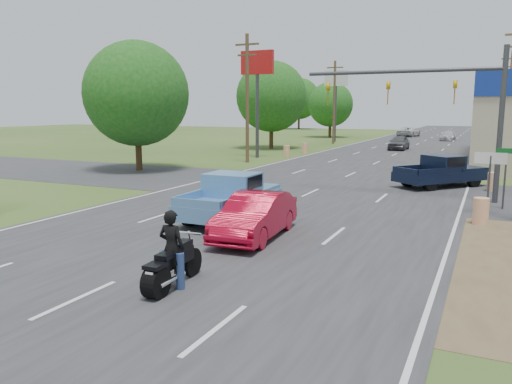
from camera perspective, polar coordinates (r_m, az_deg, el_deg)
The scene contains 28 objects.
ground at distance 12.11m, azimuth -19.86°, elevation -11.55°, with size 200.00×200.00×0.00m, color #334D1E.
main_road at distance 48.76m, azimuth 15.52°, elevation 4.13°, with size 15.00×180.00×0.02m, color #2D2D30.
cross_road at distance 27.47m, azimuth 7.61°, elevation 0.52°, with size 120.00×10.00×0.02m, color #2D2D30.
utility_pole_3 at distance 56.91m, azimuth 26.96°, elevation 9.53°, with size 2.00×0.28×10.00m.
utility_pole_5 at distance 40.01m, azimuth -1.01°, elevation 11.00°, with size 2.00×0.28×10.00m.
utility_pole_6 at distance 62.45m, azimuth 8.93°, elevation 10.32°, with size 2.00×0.28×10.00m.
tree_0 at distance 35.64m, azimuth -13.50°, elevation 10.85°, with size 7.14×7.14×8.84m.
tree_1 at distance 54.40m, azimuth 1.78°, elevation 10.85°, with size 7.56×7.56×9.36m.
tree_2 at distance 77.20m, azimuth 8.51°, elevation 9.87°, with size 6.72×6.72×8.32m.
tree_4 at distance 104.25m, azimuth -12.30°, elevation 10.64°, with size 9.24×9.24×11.44m.
tree_6 at distance 109.76m, azimuth 4.96°, elevation 10.59°, with size 8.82×8.82×10.92m.
barrel_0 at distance 20.23m, azimuth 24.30°, elevation -2.02°, with size 0.56×0.56×1.00m, color orange.
barrel_1 at distance 28.63m, azimuth 25.46°, elevation 1.04°, with size 0.56×0.56×1.00m, color orange.
barrel_2 at distance 45.23m, azimuth 3.52°, elevation 4.69°, with size 0.56×0.56×1.00m, color orange.
barrel_3 at distance 48.86m, azimuth 5.60°, elevation 5.02°, with size 0.56×0.56×1.00m, color orange.
pole_sign_left_near at distance 44.14m, azimuth 0.14°, elevation 13.26°, with size 3.00×0.35×9.20m.
pole_sign_left_far at distance 66.62m, azimuth 9.12°, elevation 11.85°, with size 3.00×0.35×9.20m.
lane_sign at distance 22.01m, azimuth 25.18°, elevation 2.48°, with size 1.20×0.08×2.52m.
street_name_sign at distance 23.54m, azimuth 26.61°, elevation 2.05°, with size 0.80×0.08×2.61m.
signal_mast at distance 25.00m, azimuth 20.16°, elevation 10.20°, with size 9.12×0.40×7.00m.
red_convertible at distance 16.46m, azimuth -0.10°, elevation -2.78°, with size 1.57×4.49×1.48m, color #9F071F.
motorcycle at distance 12.06m, azimuth -9.73°, elevation -8.50°, with size 0.73×2.38×1.21m.
rider at distance 12.01m, azimuth -9.60°, elevation -6.73°, with size 0.66×0.43×1.81m, color black.
blue_pickup at distance 19.38m, azimuth -2.67°, elevation -0.43°, with size 2.16×5.44×1.80m.
navy_pickup at distance 29.25m, azimuth 20.59°, elevation 2.26°, with size 4.89×5.33×1.74m.
distant_car_grey at distance 54.80m, azimuth 16.02°, elevation 5.43°, with size 1.76×4.38×1.49m, color #4C4C50.
distant_car_silver at distance 73.33m, azimuth 21.08°, elevation 6.00°, with size 1.79×4.40×1.28m, color silver.
distant_car_white at distance 82.01m, azimuth 17.08°, elevation 6.59°, with size 2.49×5.39×1.50m, color silver.
Camera 1 is at (8.17, -7.88, 4.22)m, focal length 35.00 mm.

